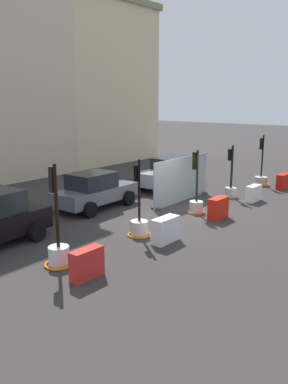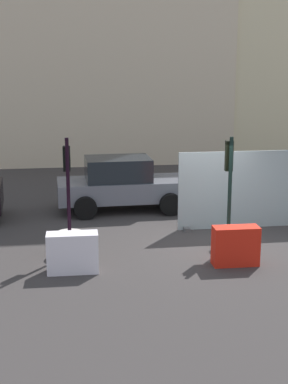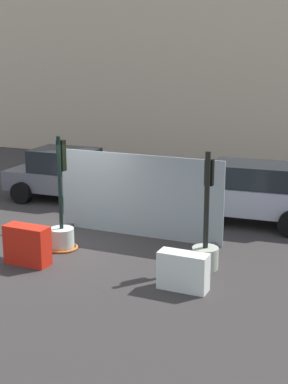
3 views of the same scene
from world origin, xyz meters
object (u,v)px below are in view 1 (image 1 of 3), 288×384
(construction_barrier_1, at_px, (165,230))
(construction_barrier_2, at_px, (218,208))
(construction_barrier_0, at_px, (87,264))
(traffic_light_1, at_px, (139,225))
(car_grey_saloon, at_px, (94,190))
(traffic_light_4, at_px, (261,178))
(construction_barrier_3, at_px, (254,193))
(traffic_light_3, at_px, (231,186))
(construction_barrier_4, at_px, (283,181))
(car_silver_hatchback, at_px, (170,172))
(traffic_light_0, at_px, (58,249))
(traffic_light_2, at_px, (196,201))

(construction_barrier_1, relative_size, construction_barrier_2, 1.08)
(construction_barrier_2, bearing_deg, construction_barrier_0, 179.46)
(traffic_light_1, relative_size, car_grey_saloon, 0.67)
(traffic_light_4, bearing_deg, construction_barrier_3, -162.09)
(traffic_light_3, height_order, construction_barrier_1, traffic_light_3)
(traffic_light_1, distance_m, traffic_light_4, 10.92)
(construction_barrier_1, height_order, construction_barrier_3, construction_barrier_1)
(construction_barrier_2, height_order, construction_barrier_3, construction_barrier_2)
(construction_barrier_4, bearing_deg, car_silver_hatchback, 125.37)
(construction_barrier_0, xyz_separation_m, construction_barrier_4, (14.39, -0.11, -0.02))
(construction_barrier_3, bearing_deg, traffic_light_0, 173.18)
(traffic_light_0, xyz_separation_m, traffic_light_2, (7.27, -0.19, 0.01))
(traffic_light_3, xyz_separation_m, car_silver_hatchback, (0.00, 3.64, 0.26))
(traffic_light_0, xyz_separation_m, traffic_light_4, (14.40, -0.08, -0.11))
(construction_barrier_2, distance_m, car_grey_saloon, 5.48)
(traffic_light_4, bearing_deg, construction_barrier_2, -170.15)
(traffic_light_4, relative_size, construction_barrier_0, 2.84)
(construction_barrier_4, xyz_separation_m, car_silver_hatchback, (-3.54, 4.99, 0.43))
(construction_barrier_1, xyz_separation_m, construction_barrier_4, (10.77, -0.11, -0.03))
(traffic_light_1, relative_size, construction_barrier_4, 2.51)
(traffic_light_2, relative_size, traffic_light_3, 1.05)
(traffic_light_2, bearing_deg, car_silver_hatchback, 47.34)
(traffic_light_0, distance_m, traffic_light_1, 3.49)
(traffic_light_3, xyz_separation_m, car_grey_saloon, (-5.63, 3.79, 0.22))
(traffic_light_3, bearing_deg, traffic_light_4, -0.54)
(traffic_light_1, xyz_separation_m, car_silver_hatchback, (7.28, 3.77, 0.43))
(traffic_light_0, bearing_deg, traffic_light_2, -1.52)
(construction_barrier_4, height_order, car_grey_saloon, car_grey_saloon)
(traffic_light_2, relative_size, construction_barrier_4, 2.47)
(traffic_light_0, xyz_separation_m, construction_barrier_0, (-0.09, -1.28, -0.08))
(car_grey_saloon, bearing_deg, traffic_light_2, -61.49)
(construction_barrier_0, distance_m, construction_barrier_2, 7.18)
(traffic_light_2, bearing_deg, traffic_light_3, 2.46)
(construction_barrier_1, relative_size, car_grey_saloon, 0.27)
(construction_barrier_3, bearing_deg, construction_barrier_1, -180.00)
(construction_barrier_3, xyz_separation_m, car_grey_saloon, (-5.56, 5.03, 0.42))
(traffic_light_0, xyz_separation_m, car_grey_saloon, (5.13, 3.75, 0.30))
(traffic_light_0, distance_m, construction_barrier_1, 3.76)
(car_silver_hatchback, bearing_deg, construction_barrier_3, -90.88)
(car_grey_saloon, distance_m, car_silver_hatchback, 5.64)
(construction_barrier_4, bearing_deg, construction_barrier_2, 179.67)
(construction_barrier_3, relative_size, car_grey_saloon, 0.25)
(traffic_light_1, relative_size, traffic_light_2, 1.02)
(construction_barrier_1, relative_size, construction_barrier_4, 1.00)
(car_grey_saloon, bearing_deg, construction_barrier_0, -136.04)
(traffic_light_1, bearing_deg, construction_barrier_4, -6.44)
(traffic_light_2, xyz_separation_m, traffic_light_4, (7.13, 0.12, -0.12))
(traffic_light_4, distance_m, construction_barrier_3, 3.90)
(construction_barrier_0, bearing_deg, traffic_light_0, 86.05)
(construction_barrier_1, xyz_separation_m, car_grey_saloon, (1.59, 5.03, 0.37))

